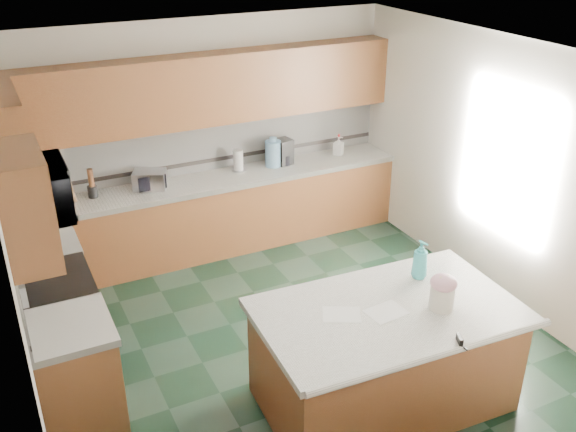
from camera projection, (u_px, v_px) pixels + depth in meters
floor at (290, 337)px, 6.23m from camera, size 4.60×4.60×0.00m
ceiling at (291, 57)px, 5.06m from camera, size 4.60×4.60×0.00m
wall_back at (202, 135)px, 7.52m from camera, size 4.60×0.04×2.70m
wall_front at (466, 363)px, 3.77m from camera, size 4.60×0.04×2.70m
wall_left at (9, 271)px, 4.72m from camera, size 0.04×4.60×2.70m
wall_right at (493, 168)px, 6.57m from camera, size 0.04×4.60×2.70m
back_base_cab at (216, 217)px, 7.66m from camera, size 4.60×0.60×0.86m
back_countertop at (214, 181)px, 7.46m from camera, size 4.60×0.64×0.06m
back_upper_cab at (205, 89)px, 7.11m from camera, size 4.60×0.33×0.78m
back_backsplash at (204, 145)px, 7.54m from camera, size 4.60×0.02×0.63m
back_accent_band at (205, 161)px, 7.62m from camera, size 4.60×0.01×0.05m
left_base_cab_rear at (49, 284)px, 6.29m from camera, size 0.60×0.82×0.86m
left_counter_rear at (42, 243)px, 6.09m from camera, size 0.64×0.82×0.06m
left_base_cab_front at (77, 376)px, 5.05m from camera, size 0.60×0.72×0.86m
left_counter_front at (68, 328)px, 4.85m from camera, size 0.64×0.72×0.06m
left_backsplash at (9, 251)px, 5.23m from camera, size 0.02×2.30×0.63m
left_accent_band at (15, 272)px, 5.31m from camera, size 0.01×2.30×0.05m
left_upper_cab_rear at (4, 135)px, 5.69m from camera, size 0.33×1.09×0.78m
left_upper_cab_front at (24, 206)px, 4.34m from camera, size 0.33×0.72×0.78m
range_body at (62, 326)px, 5.65m from camera, size 0.60×0.76×0.88m
range_oven_door at (96, 321)px, 5.78m from camera, size 0.02×0.68×0.55m
range_cooktop at (54, 281)px, 5.45m from camera, size 0.62×0.78×0.04m
range_handle at (94, 284)px, 5.63m from camera, size 0.02×0.66×0.02m
range_backguard at (18, 276)px, 5.29m from camera, size 0.06×0.76×0.18m
microwave at (37, 191)px, 5.08m from camera, size 0.50×0.73×0.41m
island_base at (384, 359)px, 5.25m from camera, size 2.01×1.22×0.86m
island_top at (388, 312)px, 5.05m from camera, size 2.12×1.32×0.06m
island_bullnose at (437, 356)px, 4.56m from camera, size 2.06×0.17×0.06m
treat_jar at (442, 297)px, 5.00m from camera, size 0.24×0.24×0.20m
treat_jar_lid at (444, 283)px, 4.95m from camera, size 0.21×0.21×0.13m
treat_jar_knob at (444, 278)px, 4.93m from camera, size 0.07×0.02×0.02m
treat_jar_knob_end_l at (441, 279)px, 4.91m from camera, size 0.04×0.04×0.04m
treat_jar_knob_end_r at (448, 277)px, 4.94m from camera, size 0.04×0.04×0.04m
soap_bottle_island at (420, 260)px, 5.39m from camera, size 0.15×0.15×0.34m
paper_sheet_a at (386, 312)px, 4.99m from camera, size 0.32×0.25×0.00m
paper_sheet_b at (342, 315)px, 4.96m from camera, size 0.36×0.33×0.00m
clamp_body at (459, 341)px, 4.64m from camera, size 0.06×0.10×0.08m
clamp_handle at (464, 348)px, 4.61m from camera, size 0.01×0.07×0.01m
knife_block at (66, 193)px, 6.78m from camera, size 0.18×0.21×0.26m
utensil_crock at (93, 192)px, 6.94m from camera, size 0.11×0.11×0.13m
utensil_bundle at (91, 178)px, 6.87m from camera, size 0.06×0.06×0.19m
toaster_oven at (150, 180)px, 7.15m from camera, size 0.42×0.37×0.20m
toaster_oven_door at (152, 183)px, 7.06m from camera, size 0.31×0.01×0.16m
paper_towel at (238, 160)px, 7.61m from camera, size 0.12×0.12×0.26m
paper_towel_base at (239, 170)px, 7.66m from camera, size 0.17×0.17×0.01m
water_jug at (273, 154)px, 7.74m from camera, size 0.19×0.19×0.32m
water_jug_neck at (273, 139)px, 7.66m from camera, size 0.09×0.09×0.05m
coffee_maker at (283, 151)px, 7.82m from camera, size 0.21×0.23×0.31m
coffee_carafe at (285, 160)px, 7.82m from camera, size 0.13×0.13×0.13m
soap_bottle_back at (339, 146)px, 8.11m from camera, size 0.15×0.15×0.24m
soap_back_cap at (339, 136)px, 8.05m from camera, size 0.02×0.02×0.03m
window_light_proxy at (507, 161)px, 6.33m from camera, size 0.02×1.40×1.10m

